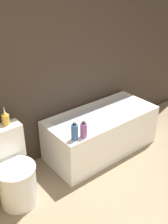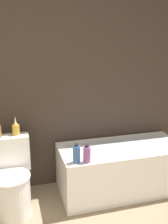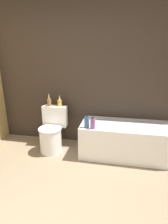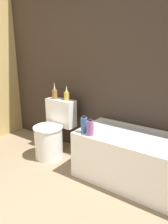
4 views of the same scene
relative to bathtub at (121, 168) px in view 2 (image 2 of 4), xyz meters
The scene contains 6 objects.
wall_back_tiled 1.37m from the bathtub, 155.79° to the left, with size 6.40×0.06×2.60m.
bathtub is the anchor object (origin of this frame).
toilet 1.24m from the bathtub, behind, with size 0.43×0.55×0.75m.
vase_silver 1.28m from the bathtub, behind, with size 0.07×0.07×0.20m.
shampoo_bottle_tall 0.73m from the bathtub, 158.36° to the right, with size 0.07×0.07×0.19m.
shampoo_bottle_short 0.66m from the bathtub, 152.20° to the right, with size 0.07×0.07×0.18m.
Camera 2 is at (-0.33, -0.66, 1.74)m, focal length 42.00 mm.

